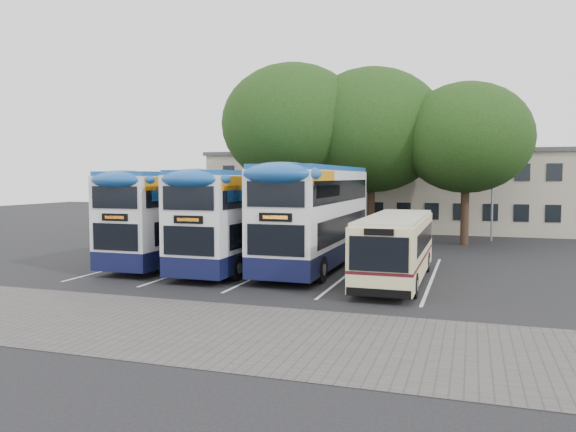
{
  "coord_description": "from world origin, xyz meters",
  "views": [
    {
      "loc": [
        4.73,
        -18.69,
        4.18
      ],
      "look_at": [
        -3.04,
        5.0,
        2.44
      ],
      "focal_mm": 35.0,
      "sensor_mm": 36.0,
      "label": 1
    }
  ],
  "objects_px": {
    "tree_mid": "(372,130)",
    "tree_left": "(293,125)",
    "tree_right": "(466,138)",
    "bus_dd_mid": "(244,214)",
    "bus_dd_left": "(180,212)",
    "bus_dd_right": "(316,212)",
    "bus_single": "(396,244)",
    "lamp_post": "(493,163)"
  },
  "relations": [
    {
      "from": "tree_mid",
      "to": "tree_left",
      "type": "bearing_deg",
      "value": -163.7
    },
    {
      "from": "tree_mid",
      "to": "tree_right",
      "type": "relative_size",
      "value": 1.14
    },
    {
      "from": "tree_mid",
      "to": "bus_dd_mid",
      "type": "xyz_separation_m",
      "value": [
        -3.78,
        -12.83,
        -4.78
      ]
    },
    {
      "from": "bus_dd_left",
      "to": "bus_dd_mid",
      "type": "bearing_deg",
      "value": -6.44
    },
    {
      "from": "bus_dd_right",
      "to": "bus_single",
      "type": "relative_size",
      "value": 1.26
    },
    {
      "from": "bus_dd_mid",
      "to": "bus_single",
      "type": "height_order",
      "value": "bus_dd_mid"
    },
    {
      "from": "bus_dd_left",
      "to": "bus_dd_right",
      "type": "height_order",
      "value": "bus_dd_right"
    },
    {
      "from": "bus_dd_right",
      "to": "tree_right",
      "type": "bearing_deg",
      "value": 60.08
    },
    {
      "from": "tree_right",
      "to": "bus_dd_left",
      "type": "xyz_separation_m",
      "value": [
        -13.31,
        -11.56,
        -4.13
      ]
    },
    {
      "from": "bus_dd_left",
      "to": "bus_dd_mid",
      "type": "distance_m",
      "value": 3.59
    },
    {
      "from": "lamp_post",
      "to": "tree_left",
      "type": "height_order",
      "value": "tree_left"
    },
    {
      "from": "tree_left",
      "to": "tree_right",
      "type": "height_order",
      "value": "tree_left"
    },
    {
      "from": "tree_left",
      "to": "bus_dd_mid",
      "type": "bearing_deg",
      "value": -83.97
    },
    {
      "from": "lamp_post",
      "to": "tree_left",
      "type": "bearing_deg",
      "value": -166.23
    },
    {
      "from": "tree_mid",
      "to": "bus_dd_left",
      "type": "bearing_deg",
      "value": -120.58
    },
    {
      "from": "bus_dd_left",
      "to": "bus_dd_right",
      "type": "distance_m",
      "value": 6.88
    },
    {
      "from": "lamp_post",
      "to": "bus_single",
      "type": "height_order",
      "value": "lamp_post"
    },
    {
      "from": "bus_dd_mid",
      "to": "bus_dd_right",
      "type": "xyz_separation_m",
      "value": [
        3.3,
        0.77,
        0.12
      ]
    },
    {
      "from": "tree_left",
      "to": "bus_single",
      "type": "xyz_separation_m",
      "value": [
        8.49,
        -12.96,
        -6.11
      ]
    },
    {
      "from": "bus_dd_right",
      "to": "tree_left",
      "type": "bearing_deg",
      "value": 113.03
    },
    {
      "from": "tree_right",
      "to": "bus_dd_right",
      "type": "height_order",
      "value": "tree_right"
    },
    {
      "from": "bus_dd_mid",
      "to": "bus_single",
      "type": "distance_m",
      "value": 7.53
    },
    {
      "from": "tree_left",
      "to": "bus_single",
      "type": "height_order",
      "value": "tree_left"
    },
    {
      "from": "tree_left",
      "to": "tree_mid",
      "type": "xyz_separation_m",
      "value": [
        4.98,
        1.46,
        -0.38
      ]
    },
    {
      "from": "tree_right",
      "to": "bus_single",
      "type": "height_order",
      "value": "tree_right"
    },
    {
      "from": "bus_dd_left",
      "to": "tree_left",
      "type": "bearing_deg",
      "value": 77.85
    },
    {
      "from": "lamp_post",
      "to": "tree_mid",
      "type": "height_order",
      "value": "tree_mid"
    },
    {
      "from": "lamp_post",
      "to": "bus_dd_right",
      "type": "distance_m",
      "value": 16.1
    },
    {
      "from": "bus_dd_left",
      "to": "bus_dd_right",
      "type": "bearing_deg",
      "value": 3.07
    },
    {
      "from": "lamp_post",
      "to": "bus_single",
      "type": "relative_size",
      "value": 1.02
    },
    {
      "from": "tree_left",
      "to": "tree_right",
      "type": "distance_m",
      "value": 11.01
    },
    {
      "from": "bus_dd_right",
      "to": "bus_dd_mid",
      "type": "bearing_deg",
      "value": -166.87
    },
    {
      "from": "tree_left",
      "to": "tree_right",
      "type": "bearing_deg",
      "value": 3.08
    },
    {
      "from": "tree_right",
      "to": "bus_single",
      "type": "bearing_deg",
      "value": -100.25
    },
    {
      "from": "lamp_post",
      "to": "bus_dd_left",
      "type": "bearing_deg",
      "value": -136.8
    },
    {
      "from": "tree_mid",
      "to": "bus_dd_left",
      "type": "height_order",
      "value": "tree_mid"
    },
    {
      "from": "tree_right",
      "to": "bus_single",
      "type": "relative_size",
      "value": 1.12
    },
    {
      "from": "lamp_post",
      "to": "tree_mid",
      "type": "relative_size",
      "value": 0.8
    },
    {
      "from": "tree_left",
      "to": "tree_right",
      "type": "xyz_separation_m",
      "value": [
        10.95,
        0.59,
        -1.05
      ]
    },
    {
      "from": "bus_dd_right",
      "to": "bus_single",
      "type": "height_order",
      "value": "bus_dd_right"
    },
    {
      "from": "bus_single",
      "to": "tree_right",
      "type": "bearing_deg",
      "value": 79.75
    },
    {
      "from": "tree_mid",
      "to": "bus_dd_mid",
      "type": "bearing_deg",
      "value": -106.42
    }
  ]
}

